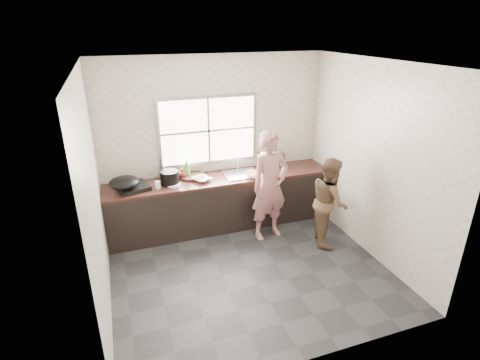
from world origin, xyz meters
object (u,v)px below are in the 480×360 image
object	(u,v)px
bottle_brown_tall	(164,173)
pot_lid_right	(139,187)
bottle_green	(186,168)
glass_jar	(158,185)
plate_food	(174,185)
wok	(124,183)
bowl_mince	(201,179)
burner	(133,187)
cutting_board	(192,176)
woman	(270,190)
bottle_brown_short	(182,174)
bowl_crabs	(254,176)
dish_rack	(272,158)
bowl_held	(251,172)
pot_lid_left	(128,187)
person_side	(329,201)
black_pot	(170,177)

from	to	relation	value
bottle_brown_tall	pot_lid_right	size ratio (longest dim) A/B	0.74
bottle_green	glass_jar	distance (m)	0.58
plate_food	wok	bearing A→B (deg)	178.84
bowl_mince	burner	bearing A→B (deg)	178.46
bowl_mince	cutting_board	bearing A→B (deg)	117.44
woman	wok	world-z (taller)	woman
bottle_green	bottle_brown_short	xyz separation A→B (m)	(-0.08, -0.04, -0.07)
bottle_brown_tall	woman	bearing A→B (deg)	-28.26
bottle_brown_short	bowl_mince	bearing A→B (deg)	-34.88
bowl_crabs	dish_rack	world-z (taller)	dish_rack
bowl_crabs	wok	distance (m)	1.95
bowl_held	bottle_green	distance (m)	1.03
bottle_brown_short	glass_jar	size ratio (longest dim) A/B	1.47
pot_lid_right	bowl_held	bearing A→B (deg)	-1.72
pot_lid_left	bowl_mince	bearing A→B (deg)	-6.68
woman	person_side	size ratio (longest dim) A/B	1.18
black_pot	bowl_mince	bearing A→B (deg)	-6.91
glass_jar	bowl_held	bearing A→B (deg)	3.55
bottle_green	dish_rack	xyz separation A→B (m)	(1.46, 0.01, -0.02)
bottle_brown_tall	plate_food	bearing A→B (deg)	-73.00
bowl_crabs	pot_lid_left	distance (m)	1.92
person_side	glass_jar	world-z (taller)	person_side
cutting_board	bottle_brown_tall	distance (m)	0.44
woman	person_side	distance (m)	0.90
pot_lid_left	woman	bearing A→B (deg)	-17.40
person_side	glass_jar	xyz separation A→B (m)	(-2.38, 0.87, 0.24)
woman	pot_lid_left	size ratio (longest dim) A/B	6.29
bottle_brown_tall	burner	world-z (taller)	bottle_brown_tall
bottle_brown_short	woman	bearing A→B (deg)	-29.91
burner	pot_lid_right	xyz separation A→B (m)	(0.09, 0.05, -0.02)
pot_lid_right	black_pot	bearing A→B (deg)	-2.37
bowl_mince	plate_food	size ratio (longest dim) A/B	1.16
glass_jar	dish_rack	distance (m)	1.97
burner	pot_lid_left	bearing A→B (deg)	126.70
bowl_crabs	glass_jar	distance (m)	1.48
bottle_green	pot_lid_right	bearing A→B (deg)	-169.00
bowl_held	dish_rack	bearing A→B (deg)	24.94
plate_food	bottle_brown_tall	xyz separation A→B (m)	(-0.10, 0.32, 0.09)
cutting_board	bowl_mince	size ratio (longest dim) A/B	1.69
dish_rack	pot_lid_left	world-z (taller)	dish_rack
bottle_brown_tall	wok	world-z (taller)	wok
woman	cutting_board	size ratio (longest dim) A/B	3.84
bottle_brown_short	pot_lid_left	world-z (taller)	bottle_brown_short
dish_rack	bottle_brown_tall	bearing A→B (deg)	162.16
woman	plate_food	xyz separation A→B (m)	(-1.36, 0.47, 0.08)
woman	bowl_crabs	size ratio (longest dim) A/B	8.28
bottle_brown_short	dish_rack	xyz separation A→B (m)	(1.54, 0.06, 0.06)
plate_food	glass_jar	world-z (taller)	glass_jar
cutting_board	glass_jar	bearing A→B (deg)	-154.54
bowl_mince	glass_jar	bearing A→B (deg)	-174.03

